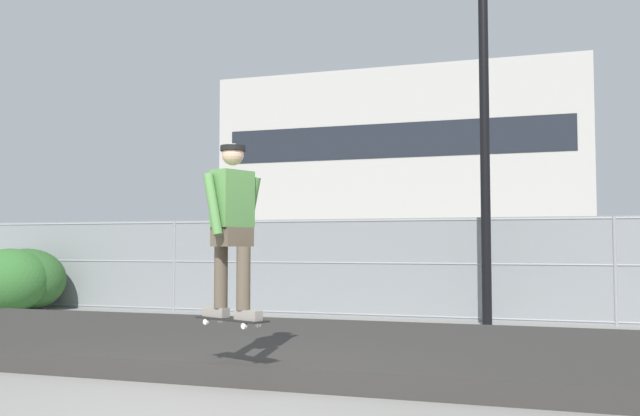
{
  "coord_description": "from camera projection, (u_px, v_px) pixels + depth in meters",
  "views": [
    {
      "loc": [
        2.69,
        -5.14,
        1.36
      ],
      "look_at": [
        -0.37,
        4.86,
        1.94
      ],
      "focal_mm": 37.26,
      "sensor_mm": 36.0,
      "label": 1
    }
  ],
  "objects": [
    {
      "name": "parked_car_mid",
      "position": [
        527.0,
        269.0,
        14.18
      ],
      "size": [
        4.52,
        2.19,
        1.66
      ],
      "color": "black",
      "rests_on": "ground_plane"
    },
    {
      "name": "library_building",
      "position": [
        410.0,
        175.0,
        55.05
      ],
      "size": [
        27.18,
        15.72,
        14.26
      ],
      "color": "#B2AFA8",
      "rests_on": "ground_plane"
    },
    {
      "name": "gravel_berm",
      "position": [
        298.0,
        346.0,
        8.2
      ],
      "size": [
        12.57,
        3.99,
        0.22
      ],
      "primitive_type": "cube",
      "color": "#33302D",
      "rests_on": "ground_plane"
    },
    {
      "name": "ground_plane",
      "position": [
        194.0,
        406.0,
        5.62
      ],
      "size": [
        120.0,
        120.0,
        0.0
      ],
      "primitive_type": "plane",
      "color": "gray"
    },
    {
      "name": "shrub_center",
      "position": [
        27.0,
        279.0,
        13.74
      ],
      "size": [
        1.66,
        1.36,
        1.28
      ],
      "color": "#2D5B28",
      "rests_on": "ground_plane"
    },
    {
      "name": "street_lamp",
      "position": [
        484.0,
        83.0,
        11.16
      ],
      "size": [
        0.44,
        0.44,
        6.53
      ],
      "color": "black",
      "rests_on": "ground_plane"
    },
    {
      "name": "skater",
      "position": [
        232.0,
        219.0,
        6.28
      ],
      "size": [
        0.7,
        0.62,
        1.65
      ],
      "color": "gray",
      "rests_on": "skateboard"
    },
    {
      "name": "shrub_left",
      "position": [
        10.0,
        280.0,
        13.41
      ],
      "size": [
        1.66,
        1.36,
        1.28
      ],
      "color": "#336B2D",
      "rests_on": "ground_plane"
    },
    {
      "name": "parked_car_near",
      "position": [
        275.0,
        266.0,
        15.92
      ],
      "size": [
        4.46,
        2.07,
        1.66
      ],
      "color": "navy",
      "rests_on": "ground_plane"
    },
    {
      "name": "skateboard",
      "position": [
        232.0,
        320.0,
        6.23
      ],
      "size": [
        0.82,
        0.49,
        0.07
      ],
      "color": "black"
    },
    {
      "name": "chain_fence",
      "position": [
        373.0,
        268.0,
        12.36
      ],
      "size": [
        25.02,
        0.06,
        1.85
      ],
      "color": "gray",
      "rests_on": "ground_plane"
    }
  ]
}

